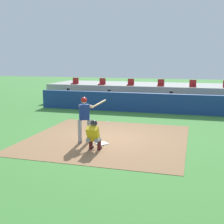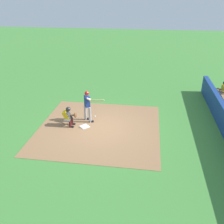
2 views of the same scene
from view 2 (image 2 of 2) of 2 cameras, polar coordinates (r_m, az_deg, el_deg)
ground_plane at (r=13.57m, az=-2.93°, el=-3.62°), size 80.00×80.00×0.00m
dirt_infield at (r=13.57m, az=-2.93°, el=-3.60°), size 6.40×6.40×0.01m
home_plate at (r=13.73m, az=-6.21°, el=-3.28°), size 0.62×0.62×0.02m
batter_at_plate at (r=13.86m, az=-5.54°, el=1.73°), size 0.81×1.30×1.80m
catcher_crouched at (r=13.69m, az=-9.73°, el=-0.84°), size 0.48×1.82×1.13m
dugout_player_0 at (r=18.42m, az=23.52°, el=4.58°), size 0.49×0.70×1.30m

